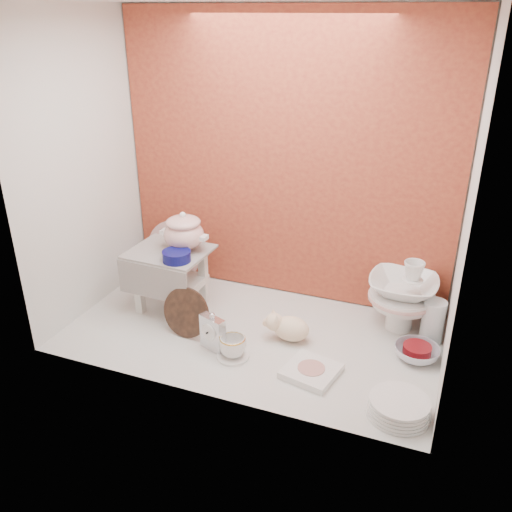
% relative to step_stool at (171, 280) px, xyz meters
% --- Properties ---
extents(ground, '(1.80, 1.80, 0.00)m').
position_rel_step_stool_xyz_m(ground, '(0.49, -0.09, -0.17)').
color(ground, silver).
rests_on(ground, ground).
extents(niche_shell, '(1.86, 1.03, 1.53)m').
position_rel_step_stool_xyz_m(niche_shell, '(0.49, 0.09, 0.76)').
color(niche_shell, '#AF4D2B').
rests_on(niche_shell, ground).
extents(step_stool, '(0.41, 0.35, 0.34)m').
position_rel_step_stool_xyz_m(step_stool, '(0.00, 0.00, 0.00)').
color(step_stool, silver).
rests_on(step_stool, ground).
extents(soup_tureen, '(0.28, 0.28, 0.21)m').
position_rel_step_stool_xyz_m(soup_tureen, '(0.07, 0.04, 0.27)').
color(soup_tureen, white).
rests_on(soup_tureen, step_stool).
extents(cobalt_bowl, '(0.16, 0.16, 0.05)m').
position_rel_step_stool_xyz_m(cobalt_bowl, '(0.10, -0.09, 0.19)').
color(cobalt_bowl, '#0B0C54').
rests_on(cobalt_bowl, step_stool).
extents(floral_platter, '(0.37, 0.12, 0.36)m').
position_rel_step_stool_xyz_m(floral_platter, '(-0.16, 0.31, 0.01)').
color(floral_platter, white).
rests_on(floral_platter, ground).
extents(blue_white_vase, '(0.29, 0.29, 0.23)m').
position_rel_step_stool_xyz_m(blue_white_vase, '(-0.22, 0.28, -0.05)').
color(blue_white_vase, white).
rests_on(blue_white_vase, ground).
extents(lacquer_tray, '(0.26, 0.10, 0.25)m').
position_rel_step_stool_xyz_m(lacquer_tray, '(0.20, -0.21, -0.04)').
color(lacquer_tray, black).
rests_on(lacquer_tray, ground).
extents(mantel_clock, '(0.14, 0.09, 0.19)m').
position_rel_step_stool_xyz_m(mantel_clock, '(0.37, -0.27, -0.07)').
color(mantel_clock, silver).
rests_on(mantel_clock, ground).
extents(plush_pig, '(0.25, 0.19, 0.13)m').
position_rel_step_stool_xyz_m(plush_pig, '(0.69, -0.07, -0.10)').
color(plush_pig, beige).
rests_on(plush_pig, ground).
extents(teacup_saucer, '(0.17, 0.17, 0.01)m').
position_rel_step_stool_xyz_m(teacup_saucer, '(0.48, -0.30, -0.16)').
color(teacup_saucer, white).
rests_on(teacup_saucer, ground).
extents(gold_rim_teacup, '(0.16, 0.16, 0.10)m').
position_rel_step_stool_xyz_m(gold_rim_teacup, '(0.48, -0.30, -0.11)').
color(gold_rim_teacup, white).
rests_on(gold_rim_teacup, teacup_saucer).
extents(lattice_dish, '(0.26, 0.26, 0.03)m').
position_rel_step_stool_xyz_m(lattice_dish, '(0.85, -0.29, -0.15)').
color(lattice_dish, white).
rests_on(lattice_dish, ground).
extents(dinner_plate_stack, '(0.33, 0.33, 0.07)m').
position_rel_step_stool_xyz_m(dinner_plate_stack, '(1.25, -0.42, -0.13)').
color(dinner_plate_stack, white).
rests_on(dinner_plate_stack, ground).
extents(crystal_bowl, '(0.22, 0.22, 0.06)m').
position_rel_step_stool_xyz_m(crystal_bowl, '(1.27, -0.01, -0.14)').
color(crystal_bowl, silver).
rests_on(crystal_bowl, ground).
extents(clear_glass_vase, '(0.14, 0.14, 0.22)m').
position_rel_step_stool_xyz_m(clear_glass_vase, '(1.32, 0.17, -0.06)').
color(clear_glass_vase, silver).
rests_on(clear_glass_vase, ground).
extents(porcelain_tower, '(0.38, 0.38, 0.38)m').
position_rel_step_stool_xyz_m(porcelain_tower, '(1.16, 0.24, 0.02)').
color(porcelain_tower, white).
rests_on(porcelain_tower, ground).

